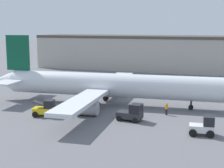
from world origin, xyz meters
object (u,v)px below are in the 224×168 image
object	(u,v)px
baggage_tug	(204,126)
belt_loader_truck	(45,108)
pushback_tug	(132,113)
ground_crew_worker	(166,108)
airplane	(106,85)

from	to	relation	value
baggage_tug	belt_loader_truck	size ratio (longest dim) A/B	0.93
belt_loader_truck	pushback_tug	xyz separation A→B (m)	(11.44, 1.64, -0.03)
ground_crew_worker	pushback_tug	xyz separation A→B (m)	(-3.61, -4.29, 0.11)
pushback_tug	airplane	bearing A→B (deg)	136.19
airplane	belt_loader_truck	xyz separation A→B (m)	(-5.26, -8.90, -1.94)
airplane	pushback_tug	bearing A→B (deg)	-54.46
baggage_tug	pushback_tug	distance (m)	9.53
ground_crew_worker	baggage_tug	world-z (taller)	baggage_tug
ground_crew_worker	belt_loader_truck	size ratio (longest dim) A/B	0.54
airplane	belt_loader_truck	distance (m)	10.52
airplane	ground_crew_worker	size ratio (longest dim) A/B	23.39
airplane	belt_loader_truck	size ratio (longest dim) A/B	12.66
airplane	pushback_tug	distance (m)	9.74
airplane	baggage_tug	xyz separation A→B (m)	(15.24, -10.23, -1.97)
belt_loader_truck	pushback_tug	bearing A→B (deg)	-7.09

